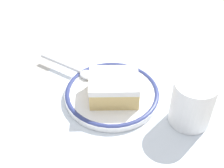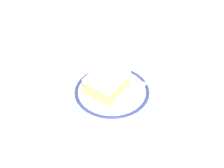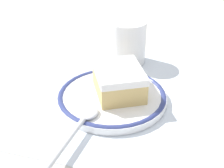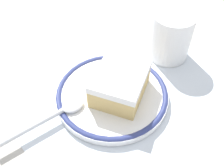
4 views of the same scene
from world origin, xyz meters
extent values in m
plane|color=#B7B2A8|center=(0.00, 0.00, 0.00)|extent=(2.40, 2.40, 0.00)
cube|color=silver|center=(0.00, 0.00, 0.00)|extent=(0.56, 0.36, 0.00)
cylinder|color=white|center=(-0.02, 0.02, 0.01)|extent=(0.18, 0.18, 0.01)
torus|color=navy|center=(-0.02, 0.02, 0.01)|extent=(0.18, 0.18, 0.01)
cube|color=#DBB76B|center=(-0.03, 0.02, 0.03)|extent=(0.10, 0.11, 0.03)
cube|color=white|center=(-0.03, 0.02, 0.05)|extent=(0.11, 0.11, 0.01)
ellipsoid|color=silver|center=(0.00, 0.09, 0.02)|extent=(0.03, 0.04, 0.01)
cylinder|color=silver|center=(0.01, 0.16, 0.02)|extent=(0.02, 0.10, 0.01)
cylinder|color=white|center=(-0.01, -0.12, 0.04)|extent=(0.07, 0.07, 0.09)
cylinder|color=#B7722D|center=(-0.01, -0.12, 0.02)|extent=(0.06, 0.06, 0.05)
cube|color=white|center=(-0.18, -0.02, 0.00)|extent=(0.12, 0.13, 0.00)
camera|label=1|loc=(-0.40, -0.17, 0.42)|focal=50.44mm
camera|label=2|loc=(0.37, -0.18, 0.43)|focal=40.79mm
camera|label=3|loc=(-0.13, 0.42, 0.28)|focal=48.36mm
camera|label=4|loc=(-0.22, 0.20, 0.33)|focal=41.77mm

